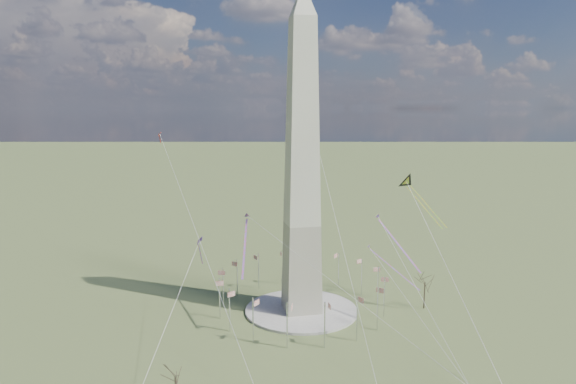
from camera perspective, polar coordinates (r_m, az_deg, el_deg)
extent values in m
plane|color=#516633|center=(169.02, 1.50, -13.12)|extent=(2000.00, 2000.00, 0.00)
cylinder|color=beige|center=(168.87, 1.50, -12.99)|extent=(36.00, 36.00, 0.80)
cylinder|color=silver|center=(174.40, 9.97, -10.25)|extent=(0.36, 0.36, 13.00)
cube|color=red|center=(173.86, 9.85, -8.47)|extent=(2.40, 0.08, 1.50)
cylinder|color=silver|center=(182.44, 8.18, -9.32)|extent=(0.36, 0.36, 13.00)
cube|color=red|center=(181.73, 7.94, -7.64)|extent=(2.25, 0.99, 1.50)
cylinder|color=silver|center=(188.19, 5.65, -8.69)|extent=(0.36, 0.36, 13.00)
cube|color=red|center=(187.19, 5.32, -7.08)|extent=(1.75, 1.75, 1.50)
cylinder|color=silver|center=(191.01, 2.69, -8.38)|extent=(0.36, 0.36, 13.00)
cube|color=red|center=(189.64, 2.31, -6.83)|extent=(0.99, 2.25, 1.50)
cylinder|color=silver|center=(190.61, -0.39, -8.40)|extent=(0.36, 0.36, 13.00)
cube|color=red|center=(188.82, -0.78, -6.90)|extent=(0.08, 2.40, 1.50)
cylinder|color=silver|center=(187.03, -3.28, -8.77)|extent=(0.36, 0.36, 13.00)
cube|color=red|center=(184.81, -3.64, -7.28)|extent=(0.99, 2.25, 1.50)
cylinder|color=silver|center=(180.65, -5.67, -9.46)|extent=(0.36, 0.36, 13.00)
cube|color=red|center=(178.05, -5.96, -7.95)|extent=(1.75, 1.75, 1.50)
cylinder|color=silver|center=(172.19, -7.22, -10.44)|extent=(0.36, 0.36, 13.00)
cube|color=red|center=(169.30, -7.39, -8.90)|extent=(2.25, 0.99, 1.50)
cylinder|color=silver|center=(162.73, -7.60, -11.65)|extent=(0.36, 0.36, 13.00)
cube|color=red|center=(159.70, -7.60, -10.03)|extent=(2.40, 0.08, 1.50)
cylinder|color=silver|center=(153.66, -6.52, -12.91)|extent=(0.36, 0.36, 13.00)
cube|color=red|center=(150.67, -6.32, -11.21)|extent=(2.25, 0.99, 1.50)
cylinder|color=silver|center=(146.57, -3.91, -14.01)|extent=(0.36, 0.36, 13.00)
cube|color=red|center=(143.84, -3.50, -12.18)|extent=(1.75, 1.75, 1.50)
cylinder|color=silver|center=(142.87, -0.10, -14.62)|extent=(0.36, 0.36, 13.00)
cube|color=red|center=(140.60, 0.44, -12.68)|extent=(0.99, 2.25, 1.50)
cylinder|color=silver|center=(143.40, 4.09, -14.55)|extent=(0.36, 0.36, 13.00)
cube|color=red|center=(141.70, 4.63, -12.54)|extent=(0.08, 2.40, 1.50)
cylinder|color=silver|center=(148.04, 7.67, -13.83)|extent=(0.36, 0.36, 13.00)
cube|color=red|center=(146.88, 8.10, -11.80)|extent=(0.99, 2.25, 1.50)
cylinder|color=silver|center=(155.77, 9.94, -12.68)|extent=(0.36, 0.36, 13.00)
cube|color=red|center=(155.01, 10.18, -10.70)|extent=(1.75, 1.75, 1.50)
cylinder|color=silver|center=(165.07, 10.65, -11.42)|extent=(0.36, 0.36, 13.00)
cube|color=red|center=(164.52, 10.70, -9.53)|extent=(2.25, 0.99, 1.50)
cylinder|color=#463B2A|center=(175.50, 14.91, -11.03)|extent=(0.41, 0.41, 8.84)
cube|color=orange|center=(177.00, 15.31, -1.51)|extent=(6.05, 16.07, 11.85)
cube|color=orange|center=(175.44, 14.83, -1.58)|extent=(6.05, 16.07, 11.85)
cube|color=#42186F|center=(161.20, -9.77, -5.33)|extent=(1.82, 2.91, 2.36)
cube|color=red|center=(162.21, -9.73, -6.66)|extent=(1.56, 2.81, 8.16)
cube|color=red|center=(157.89, 12.21, -5.79)|extent=(6.20, 18.53, 12.03)
cube|color=red|center=(154.25, -4.84, -6.16)|extent=(4.81, 20.27, 12.89)
cube|color=red|center=(172.71, 11.75, -8.41)|extent=(12.79, 12.96, 11.03)
cube|color=red|center=(180.66, -14.08, 6.28)|extent=(1.12, 1.76, 1.44)
cube|color=red|center=(180.75, -14.06, 5.78)|extent=(0.77, 1.22, 3.30)
cube|color=white|center=(203.61, 1.65, 11.70)|extent=(1.42, 1.60, 1.59)
cube|color=white|center=(203.55, 1.65, 11.21)|extent=(0.41, 1.39, 3.65)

